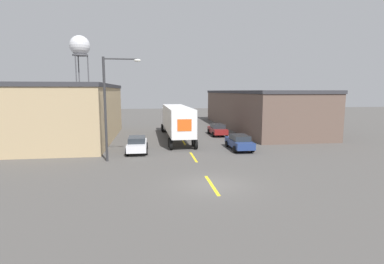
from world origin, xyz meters
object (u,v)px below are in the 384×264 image
object	(u,v)px
water_tower	(80,47)
street_lamp	(110,101)
semi_truck	(176,119)
parked_car_left_far	(137,144)
parked_car_right_mid	(239,142)
parked_car_right_far	(217,129)

from	to	relation	value
water_tower	street_lamp	bearing A→B (deg)	-75.67
semi_truck	parked_car_left_far	size ratio (longest dim) A/B	3.47
parked_car_right_mid	parked_car_right_far	bearing A→B (deg)	90.00
water_tower	parked_car_right_mid	bearing A→B (deg)	-62.33
parked_car_right_far	water_tower	bearing A→B (deg)	123.43
street_lamp	parked_car_right_far	bearing A→B (deg)	47.49
parked_car_right_mid	street_lamp	world-z (taller)	street_lamp
water_tower	parked_car_left_far	bearing A→B (deg)	-72.50
semi_truck	parked_car_right_far	bearing A→B (deg)	16.92
parked_car_right_mid	water_tower	distance (m)	54.96
parked_car_right_mid	street_lamp	bearing A→B (deg)	-164.75
water_tower	street_lamp	world-z (taller)	water_tower
semi_truck	parked_car_right_mid	size ratio (longest dim) A/B	3.47
parked_car_left_far	water_tower	size ratio (longest dim) A/B	0.25
parked_car_right_mid	parked_car_right_far	size ratio (longest dim) A/B	1.00
water_tower	parked_car_right_far	bearing A→B (deg)	-56.57
semi_truck	water_tower	xyz separation A→B (m)	(-19.01, 38.99, 13.44)
parked_car_right_mid	water_tower	bearing A→B (deg)	117.67
parked_car_left_far	street_lamp	world-z (taller)	street_lamp
parked_car_left_far	water_tower	distance (m)	51.17
semi_truck	parked_car_left_far	bearing A→B (deg)	-120.36
parked_car_left_far	parked_car_right_mid	bearing A→B (deg)	-0.97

